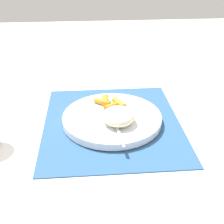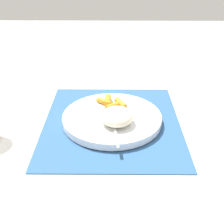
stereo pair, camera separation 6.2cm
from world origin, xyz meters
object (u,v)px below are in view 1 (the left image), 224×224
(rice_mound, at_px, (118,116))
(plate, at_px, (112,118))
(fork, at_px, (114,119))
(carrot_portion, at_px, (110,103))

(rice_mound, bearing_deg, plate, 17.42)
(plate, distance_m, fork, 0.03)
(plate, height_order, rice_mound, rice_mound)
(fork, bearing_deg, rice_mound, -147.69)
(carrot_portion, height_order, fork, carrot_portion)
(plate, distance_m, rice_mound, 0.05)
(plate, bearing_deg, carrot_portion, 1.95)
(plate, bearing_deg, fork, -174.36)
(rice_mound, bearing_deg, fork, 32.31)
(rice_mound, height_order, carrot_portion, rice_mound)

